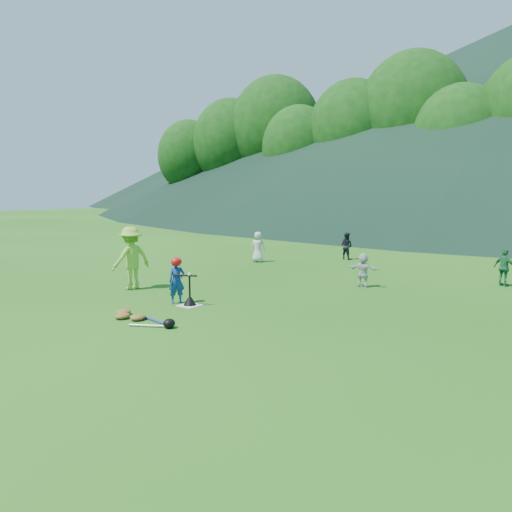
{
  "coord_description": "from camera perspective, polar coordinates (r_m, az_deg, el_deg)",
  "views": [
    {
      "loc": [
        8.04,
        -7.98,
        2.62
      ],
      "look_at": [
        0.0,
        2.5,
        0.9
      ],
      "focal_mm": 35.0,
      "sensor_mm": 36.0,
      "label": 1
    }
  ],
  "objects": [
    {
      "name": "outfield_fence",
      "position": [
        36.92,
        24.91,
        3.75
      ],
      "size": [
        70.07,
        0.08,
        1.33
      ],
      "color": "gray",
      "rests_on": "ground"
    },
    {
      "name": "batting_tee",
      "position": [
        11.6,
        -7.57,
        -5.05
      ],
      "size": [
        0.3,
        0.3,
        0.68
      ],
      "color": "black",
      "rests_on": "home_plate"
    },
    {
      "name": "home_plate",
      "position": [
        11.63,
        -7.56,
        -5.62
      ],
      "size": [
        0.45,
        0.45,
        0.02
      ],
      "primitive_type": "cube",
      "color": "silver",
      "rests_on": "ground"
    },
    {
      "name": "fielder_b",
      "position": [
        19.56,
        10.29,
        1.14
      ],
      "size": [
        0.54,
        0.44,
        1.04
      ],
      "primitive_type": "imported",
      "rotation": [
        0.0,
        0.0,
        3.05
      ],
      "color": "black",
      "rests_on": "ground"
    },
    {
      "name": "batter_child",
      "position": [
        11.82,
        -9.05,
        -2.85
      ],
      "size": [
        0.41,
        0.46,
        1.07
      ],
      "primitive_type": "imported",
      "rotation": [
        0.0,
        0.0,
        1.09
      ],
      "color": "navy",
      "rests_on": "ground"
    },
    {
      "name": "fielder_c",
      "position": [
        15.4,
        26.53,
        -1.21
      ],
      "size": [
        0.66,
        0.44,
        1.04
      ],
      "primitive_type": "imported",
      "rotation": [
        0.0,
        0.0,
        2.8
      ],
      "color": "#206D3E",
      "rests_on": "ground"
    },
    {
      "name": "equipment_pile",
      "position": [
        10.53,
        -13.39,
        -6.82
      ],
      "size": [
        1.8,
        0.69,
        0.19
      ],
      "color": "olive",
      "rests_on": "ground"
    },
    {
      "name": "ground",
      "position": [
        11.63,
        -7.56,
        -5.67
      ],
      "size": [
        120.0,
        120.0,
        0.0
      ],
      "primitive_type": "plane",
      "color": "#1F5012",
      "rests_on": "ground"
    },
    {
      "name": "fielder_a",
      "position": [
        18.5,
        0.22,
        1.05
      ],
      "size": [
        0.65,
        0.56,
        1.13
      ],
      "primitive_type": "imported",
      "rotation": [
        0.0,
        0.0,
        3.57
      ],
      "color": "silver",
      "rests_on": "ground"
    },
    {
      "name": "adult_coach",
      "position": [
        13.8,
        -14.07,
        -0.22
      ],
      "size": [
        0.78,
        1.17,
        1.68
      ],
      "primitive_type": "imported",
      "rotation": [
        0.0,
        0.0,
        -1.72
      ],
      "color": "#8EC63A",
      "rests_on": "ground"
    },
    {
      "name": "fielder_d",
      "position": [
        13.99,
        12.16,
        -1.58
      ],
      "size": [
        0.9,
        0.39,
        0.95
      ],
      "primitive_type": "imported",
      "rotation": [
        0.0,
        0.0,
        3.27
      ],
      "color": "silver",
      "rests_on": "ground"
    },
    {
      "name": "batter_gear",
      "position": [
        11.73,
        -9.02,
        -0.79
      ],
      "size": [
        0.73,
        0.26,
        0.43
      ],
      "color": "red",
      "rests_on": "ground"
    },
    {
      "name": "baseball",
      "position": [
        11.48,
        -7.62,
        -2.08
      ],
      "size": [
        0.08,
        0.08,
        0.08
      ],
      "primitive_type": "sphere",
      "color": "white",
      "rests_on": "batting_tee"
    }
  ]
}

